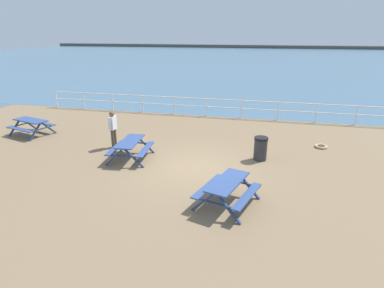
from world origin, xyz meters
The scene contains 10 objects.
ground_plane centered at (0.00, 0.00, -0.10)m, with size 30.00×24.00×0.20m, color #846B4C.
sea_band centered at (0.00, 52.75, 0.00)m, with size 142.00×90.00×0.01m, color #476B84.
distant_shoreline centered at (0.00, 95.75, 0.00)m, with size 142.00×6.00×1.80m, color #4C4C47.
seaward_railing centered at (0.00, 7.75, 0.76)m, with size 23.07×0.07×1.08m.
picnic_table_near_left centered at (-8.83, 2.03, 0.58)m, with size 2.13×1.93×0.80m.
picnic_table_mid_centre centered at (-2.71, 0.22, 0.58)m, with size 1.69×1.93×0.80m.
picnic_table_far_left centered at (1.56, -2.46, 0.58)m, with size 1.94×2.15×0.80m.
visitor centered at (-3.98, 1.28, 0.95)m, with size 0.25×0.53×1.66m.
litter_bin centered at (2.38, 1.36, 0.48)m, with size 0.55×0.55×0.95m.
rope_coil centered at (4.99, 3.45, 0.06)m, with size 0.55×0.55×0.11m, color tan.
Camera 1 is at (2.51, -10.82, 4.89)m, focal length 29.65 mm.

